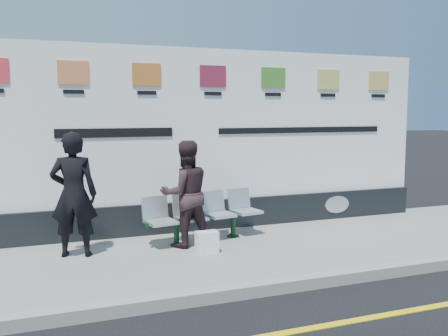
# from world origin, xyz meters

# --- Properties ---
(ground) EXTENTS (80.00, 80.00, 0.00)m
(ground) POSITION_xyz_m (0.00, 0.00, 0.00)
(ground) COLOR black
(pavement) EXTENTS (14.00, 3.00, 0.12)m
(pavement) POSITION_xyz_m (0.00, 2.50, 0.06)
(pavement) COLOR gray
(pavement) RESTS_ON ground
(kerb) EXTENTS (14.00, 0.18, 0.14)m
(kerb) POSITION_xyz_m (0.00, 1.00, 0.07)
(kerb) COLOR gray
(kerb) RESTS_ON ground
(yellow_line) EXTENTS (14.00, 0.10, 0.01)m
(yellow_line) POSITION_xyz_m (0.00, 0.00, 0.00)
(yellow_line) COLOR yellow
(yellow_line) RESTS_ON ground
(billboard) EXTENTS (8.00, 0.30, 3.00)m
(billboard) POSITION_xyz_m (0.50, 3.85, 1.42)
(billboard) COLOR black
(billboard) RESTS_ON pavement
(bench) EXTENTS (1.94, 0.82, 0.40)m
(bench) POSITION_xyz_m (0.12, 3.06, 0.32)
(bench) COLOR silver
(bench) RESTS_ON pavement
(woman_left) EXTENTS (0.71, 0.56, 1.71)m
(woman_left) POSITION_xyz_m (-1.81, 2.95, 0.98)
(woman_left) COLOR black
(woman_left) RESTS_ON pavement
(woman_right) EXTENTS (0.78, 0.62, 1.56)m
(woman_right) POSITION_xyz_m (-0.24, 2.90, 0.90)
(woman_right) COLOR #322125
(woman_right) RESTS_ON pavement
(handbag_brown) EXTENTS (0.34, 0.20, 0.25)m
(handbag_brown) POSITION_xyz_m (-0.12, 3.02, 0.65)
(handbag_brown) COLOR black
(handbag_brown) RESTS_ON bench
(carrier_bag_white) EXTENTS (0.30, 0.18, 0.30)m
(carrier_bag_white) POSITION_xyz_m (-0.07, 2.44, 0.27)
(carrier_bag_white) COLOR white
(carrier_bag_white) RESTS_ON pavement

